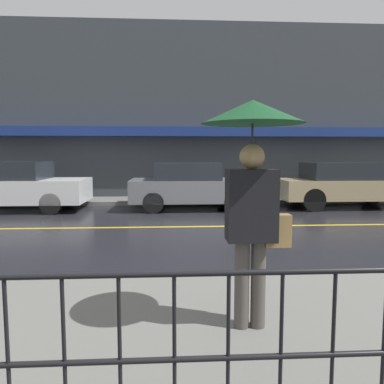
{
  "coord_description": "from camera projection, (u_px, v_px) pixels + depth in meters",
  "views": [
    {
      "loc": [
        -1.13,
        -8.93,
        1.75
      ],
      "look_at": [
        -0.69,
        -1.6,
        1.01
      ],
      "focal_mm": 35.0,
      "sensor_mm": 36.0,
      "label": 1
    }
  ],
  "objects": [
    {
      "name": "lane_marking",
      "position": [
        216.0,
        226.0,
        9.11
      ],
      "size": [
        25.2,
        0.12,
        0.01
      ],
      "color": "gold",
      "rests_on": "ground_plane"
    },
    {
      "name": "building_storefront",
      "position": [
        199.0,
        113.0,
        14.42
      ],
      "size": [
        28.0,
        0.85,
        6.75
      ],
      "color": "#383D42",
      "rests_on": "ground_plane"
    },
    {
      "name": "sidewalk_far",
      "position": [
        200.0,
        200.0,
        13.81
      ],
      "size": [
        28.0,
        1.64,
        0.13
      ],
      "color": "slate",
      "rests_on": "ground_plane"
    },
    {
      "name": "car_grey",
      "position": [
        191.0,
        186.0,
        11.99
      ],
      "size": [
        3.92,
        1.86,
        1.49
      ],
      "color": "slate",
      "rests_on": "ground_plane"
    },
    {
      "name": "pedestrian",
      "position": [
        253.0,
        159.0,
        3.37
      ],
      "size": [
        0.93,
        0.93,
        2.1
      ],
      "color": "#4C4742",
      "rests_on": "sidewalk_near"
    },
    {
      "name": "sidewalk_near",
      "position": [
        286.0,
        328.0,
        3.64
      ],
      "size": [
        28.0,
        3.2,
        0.13
      ],
      "color": "slate",
      "rests_on": "ground_plane"
    },
    {
      "name": "ground_plane",
      "position": [
        216.0,
        226.0,
        9.11
      ],
      "size": [
        80.0,
        80.0,
        0.0
      ],
      "primitive_type": "plane",
      "color": "black"
    },
    {
      "name": "car_tan",
      "position": [
        344.0,
        184.0,
        12.29
      ],
      "size": [
        4.32,
        1.74,
        1.49
      ],
      "color": "tan",
      "rests_on": "ground_plane"
    },
    {
      "name": "railing_foreground",
      "position": [
        359.0,
        326.0,
        2.23
      ],
      "size": [
        12.0,
        0.04,
        0.95
      ],
      "color": "black",
      "rests_on": "sidewalk_near"
    },
    {
      "name": "car_white",
      "position": [
        13.0,
        186.0,
        11.66
      ],
      "size": [
        4.42,
        1.94,
        1.53
      ],
      "color": "silver",
      "rests_on": "ground_plane"
    }
  ]
}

